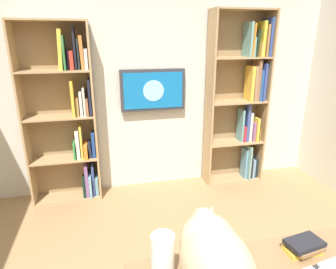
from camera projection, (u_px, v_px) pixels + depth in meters
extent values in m
cube|color=beige|center=(151.00, 81.00, 3.51)|extent=(4.52, 0.06, 2.70)
cube|color=tan|center=(263.00, 100.00, 3.73)|extent=(0.02, 0.28, 2.17)
cube|color=tan|center=(209.00, 103.00, 3.57)|extent=(0.02, 0.28, 2.17)
cube|color=#93754E|center=(232.00, 100.00, 3.77)|extent=(0.76, 0.01, 2.17)
cube|color=tan|center=(231.00, 178.00, 3.99)|extent=(0.72, 0.27, 0.02)
cube|color=tan|center=(234.00, 142.00, 3.82)|extent=(0.72, 0.27, 0.02)
cube|color=tan|center=(237.00, 102.00, 3.65)|extent=(0.72, 0.27, 0.02)
cube|color=tan|center=(240.00, 58.00, 3.48)|extent=(0.72, 0.27, 0.02)
cube|color=tan|center=(244.00, 9.00, 3.31)|extent=(0.72, 0.27, 0.02)
cube|color=black|center=(254.00, 167.00, 4.01)|extent=(0.04, 0.15, 0.26)
cube|color=#6C8CAE|center=(252.00, 168.00, 3.99)|extent=(0.04, 0.15, 0.26)
cube|color=black|center=(249.00, 165.00, 3.96)|extent=(0.04, 0.14, 0.36)
cube|color=#72A09E|center=(247.00, 161.00, 3.94)|extent=(0.02, 0.23, 0.47)
cube|color=#6195B3|center=(244.00, 163.00, 3.95)|extent=(0.03, 0.15, 0.41)
cube|color=orange|center=(257.00, 133.00, 3.86)|extent=(0.03, 0.13, 0.17)
cube|color=black|center=(255.00, 132.00, 3.84)|extent=(0.02, 0.19, 0.21)
cube|color=gold|center=(254.00, 128.00, 3.81)|extent=(0.03, 0.24, 0.32)
cube|color=#865785|center=(252.00, 131.00, 3.82)|extent=(0.03, 0.18, 0.25)
cube|color=silver|center=(249.00, 126.00, 3.79)|extent=(0.03, 0.12, 0.38)
cube|color=#394B89|center=(247.00, 123.00, 3.76)|extent=(0.04, 0.12, 0.49)
cube|color=#AF2831|center=(242.00, 133.00, 3.80)|extent=(0.03, 0.16, 0.20)
cube|color=#649EA4|center=(240.00, 125.00, 3.77)|extent=(0.02, 0.17, 0.42)
cube|color=#334C90|center=(263.00, 82.00, 3.64)|extent=(0.04, 0.14, 0.46)
cube|color=#3A4F9F|center=(261.00, 82.00, 3.62)|extent=(0.02, 0.23, 0.46)
cube|color=#27528B|center=(258.00, 85.00, 3.65)|extent=(0.03, 0.22, 0.38)
cube|color=#906244|center=(256.00, 80.00, 3.61)|extent=(0.04, 0.19, 0.50)
cube|color=#9A734E|center=(253.00, 83.00, 3.61)|extent=(0.04, 0.21, 0.43)
cube|color=gold|center=(249.00, 84.00, 3.59)|extent=(0.04, 0.20, 0.43)
cube|color=#334A92|center=(267.00, 37.00, 3.48)|extent=(0.03, 0.22, 0.44)
cube|color=#9E703F|center=(264.00, 41.00, 3.48)|extent=(0.02, 0.21, 0.37)
cube|color=yellow|center=(261.00, 39.00, 3.47)|extent=(0.04, 0.18, 0.41)
cube|color=gold|center=(258.00, 49.00, 3.48)|extent=(0.03, 0.24, 0.18)
cube|color=black|center=(255.00, 43.00, 3.46)|extent=(0.05, 0.16, 0.31)
cube|color=#64A5AE|center=(252.00, 47.00, 3.48)|extent=(0.02, 0.18, 0.23)
cube|color=orange|center=(250.00, 40.00, 3.44)|extent=(0.03, 0.23, 0.38)
cube|color=#6BA19B|center=(248.00, 39.00, 3.44)|extent=(0.03, 0.21, 0.40)
cube|color=tan|center=(94.00, 115.00, 3.29)|extent=(0.02, 0.28, 2.02)
cube|color=tan|center=(23.00, 119.00, 3.13)|extent=(0.02, 0.28, 2.02)
cube|color=#93754E|center=(61.00, 114.00, 3.33)|extent=(0.77, 0.01, 2.02)
cube|color=tan|center=(69.00, 197.00, 3.52)|extent=(0.73, 0.27, 0.02)
cube|color=tan|center=(65.00, 159.00, 3.37)|extent=(0.73, 0.27, 0.02)
cube|color=tan|center=(60.00, 117.00, 3.21)|extent=(0.73, 0.27, 0.02)
cube|color=tan|center=(54.00, 71.00, 3.05)|extent=(0.73, 0.27, 0.02)
cube|color=tan|center=(48.00, 20.00, 2.90)|extent=(0.73, 0.27, 0.02)
cube|color=#6A9BA6|center=(97.00, 184.00, 3.57)|extent=(0.04, 0.19, 0.23)
cube|color=#36488D|center=(93.00, 179.00, 3.53)|extent=(0.03, 0.18, 0.39)
cube|color=#6F9CAE|center=(91.00, 184.00, 3.52)|extent=(0.03, 0.23, 0.27)
cube|color=#83578E|center=(87.00, 179.00, 3.51)|extent=(0.04, 0.23, 0.40)
cube|color=black|center=(84.00, 186.00, 3.51)|extent=(0.03, 0.17, 0.24)
cube|color=navy|center=(93.00, 144.00, 3.39)|extent=(0.04, 0.18, 0.29)
cube|color=#202330|center=(90.00, 149.00, 3.41)|extent=(0.04, 0.19, 0.16)
cube|color=orange|center=(86.00, 150.00, 3.38)|extent=(0.04, 0.23, 0.16)
cube|color=yellow|center=(81.00, 141.00, 3.35)|extent=(0.02, 0.18, 0.38)
cube|color=silver|center=(78.00, 144.00, 3.34)|extent=(0.04, 0.14, 0.33)
cube|color=#338341|center=(75.00, 149.00, 3.35)|extent=(0.02, 0.22, 0.20)
cube|color=#1C1E2E|center=(90.00, 97.00, 3.22)|extent=(0.03, 0.22, 0.40)
cube|color=#A1643F|center=(87.00, 106.00, 3.24)|extent=(0.03, 0.21, 0.20)
cube|color=beige|center=(84.00, 101.00, 3.20)|extent=(0.02, 0.19, 0.31)
cube|color=silver|center=(81.00, 104.00, 3.21)|extent=(0.03, 0.16, 0.26)
cube|color=olive|center=(78.00, 106.00, 3.22)|extent=(0.03, 0.17, 0.20)
cube|color=gold|center=(73.00, 98.00, 3.17)|extent=(0.03, 0.22, 0.39)
cube|color=silver|center=(86.00, 59.00, 3.07)|extent=(0.03, 0.16, 0.21)
cube|color=orange|center=(82.00, 53.00, 3.05)|extent=(0.04, 0.12, 0.35)
cube|color=black|center=(78.00, 54.00, 3.06)|extent=(0.02, 0.13, 0.32)
cube|color=black|center=(75.00, 48.00, 3.03)|extent=(0.02, 0.14, 0.44)
cube|color=red|center=(72.00, 60.00, 3.04)|extent=(0.04, 0.15, 0.19)
cube|color=black|center=(68.00, 60.00, 3.06)|extent=(0.02, 0.15, 0.20)
cube|color=#33723B|center=(64.00, 53.00, 3.00)|extent=(0.02, 0.20, 0.34)
cube|color=yellow|center=(61.00, 50.00, 3.01)|extent=(0.06, 0.19, 0.41)
cube|color=#333338|center=(153.00, 90.00, 3.47)|extent=(0.78, 0.06, 0.50)
cube|color=#146BB2|center=(153.00, 91.00, 3.44)|extent=(0.71, 0.01, 0.43)
cylinder|color=#8CCCEA|center=(154.00, 91.00, 3.43)|extent=(0.25, 0.00, 0.25)
ellipsoid|color=#D1B284|center=(216.00, 266.00, 1.26)|extent=(0.31, 0.49, 0.33)
ellipsoid|color=#D1B284|center=(208.00, 241.00, 1.35)|extent=(0.26, 0.27, 0.25)
sphere|color=#D1B284|center=(204.00, 221.00, 1.38)|extent=(0.13, 0.13, 0.13)
cone|color=#D1B284|center=(211.00, 212.00, 1.38)|extent=(0.06, 0.06, 0.07)
cone|color=#D1B284|center=(197.00, 214.00, 1.36)|extent=(0.06, 0.06, 0.07)
cone|color=beige|center=(212.00, 213.00, 1.37)|extent=(0.03, 0.03, 0.05)
cone|color=beige|center=(197.00, 215.00, 1.36)|extent=(0.03, 0.03, 0.05)
cylinder|color=white|center=(163.00, 260.00, 1.34)|extent=(0.11, 0.11, 0.26)
cube|color=gold|center=(302.00, 250.00, 1.58)|extent=(0.19, 0.10, 0.02)
cube|color=#996B42|center=(304.00, 246.00, 1.57)|extent=(0.19, 0.16, 0.02)
cube|color=black|center=(304.00, 243.00, 1.56)|extent=(0.21, 0.15, 0.02)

